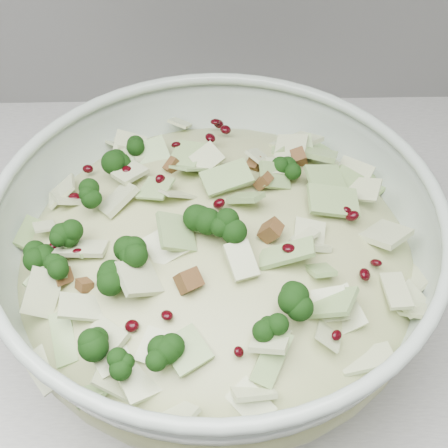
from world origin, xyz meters
TOP-DOWN VIEW (x-y plane):
  - counter at (0.00, 1.70)m, footprint 3.60×0.60m
  - mixing_bowl at (0.24, 1.60)m, footprint 0.49×0.49m
  - salad at (0.24, 1.60)m, footprint 0.51×0.51m

SIDE VIEW (x-z plane):
  - counter at x=0.00m, z-range 0.00..0.90m
  - mixing_bowl at x=0.24m, z-range 0.90..1.06m
  - salad at x=0.24m, z-range 0.93..1.09m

